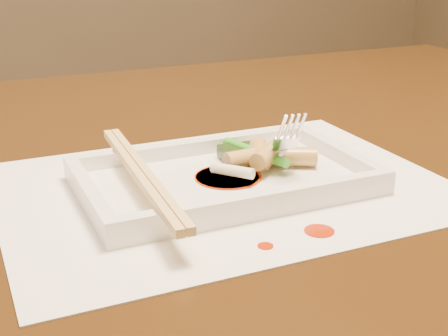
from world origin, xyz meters
name	(u,v)px	position (x,y,z in m)	size (l,w,h in m)	color
table	(202,238)	(0.00, 0.00, 0.65)	(1.40, 0.90, 0.75)	black
placemat	(224,187)	(-0.02, -0.10, 0.75)	(0.40, 0.30, 0.00)	white
sauce_splatter_a	(319,231)	(0.01, -0.21, 0.75)	(0.02, 0.02, 0.00)	#AF2305
sauce_splatter_b	(266,246)	(-0.04, -0.22, 0.75)	(0.01, 0.01, 0.00)	#AF2305
plate_base	(224,182)	(-0.02, -0.10, 0.76)	(0.26, 0.16, 0.01)	white
plate_rim_far	(194,147)	(-0.02, -0.02, 0.77)	(0.26, 0.01, 0.01)	white
plate_rim_near	(261,201)	(-0.02, -0.17, 0.77)	(0.26, 0.01, 0.01)	white
plate_rim_left	(89,193)	(-0.14, -0.10, 0.77)	(0.01, 0.14, 0.01)	white
plate_rim_right	(338,153)	(0.11, -0.10, 0.77)	(0.01, 0.14, 0.01)	white
veg_piece	(240,152)	(0.02, -0.06, 0.77)	(0.04, 0.03, 0.01)	black
scallion_white	(232,171)	(-0.01, -0.11, 0.77)	(0.01, 0.01, 0.04)	#EAEACC
scallion_green	(255,152)	(0.03, -0.08, 0.77)	(0.01, 0.01, 0.09)	#289017
chopstick_a	(137,174)	(-0.10, -0.10, 0.78)	(0.01, 0.25, 0.01)	#DAB46D
chopstick_b	(146,172)	(-0.09, -0.10, 0.78)	(0.01, 0.25, 0.01)	#DAB46D
fork	(284,88)	(0.05, -0.08, 0.83)	(0.09, 0.10, 0.14)	silver
sauce_blob_0	(230,177)	(-0.01, -0.10, 0.76)	(0.04, 0.04, 0.00)	#AF2305
sauce_blob_1	(227,177)	(-0.01, -0.10, 0.76)	(0.06, 0.06, 0.00)	#AF2305
sauce_blob_2	(228,177)	(-0.01, -0.10, 0.76)	(0.06, 0.06, 0.00)	#AF2305
rice_cake_0	(247,158)	(0.01, -0.08, 0.77)	(0.02, 0.02, 0.04)	tan
rice_cake_1	(260,154)	(0.03, -0.08, 0.77)	(0.02, 0.02, 0.05)	tan
rice_cake_2	(268,154)	(0.03, -0.10, 0.78)	(0.02, 0.02, 0.05)	tan
rice_cake_3	(293,156)	(0.06, -0.10, 0.77)	(0.02, 0.02, 0.04)	tan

